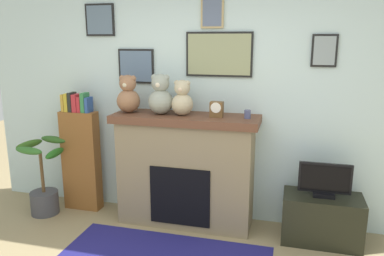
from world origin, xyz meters
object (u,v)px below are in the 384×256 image
Objects in this scene: mantel_clock at (217,109)px; bookshelf at (81,156)px; potted_plant at (44,185)px; tv_stand at (322,219)px; teddy_bear_cream at (161,96)px; candle_jar at (247,114)px; television at (325,181)px; teddy_bear_grey at (128,96)px; fireplace at (186,169)px; teddy_bear_tan at (182,99)px.

bookshelf is at bearing 178.03° from mantel_clock.
potted_plant reaches higher than tv_stand.
teddy_bear_cream reaches higher than bookshelf.
teddy_bear_cream reaches higher than candle_jar.
potted_plant is 1.77× the size of television.
teddy_bear_grey reaches higher than potted_plant.
candle_jar is (2.26, 0.19, 0.90)m from potted_plant.
fireplace is at bearing 7.41° from potted_plant.
teddy_bear_tan is at bearing 0.00° from teddy_bear_grey.
television is 1.35× the size of teddy_bear_tan.
television is 5.72× the size of candle_jar.
teddy_bear_tan is at bearing 178.10° from television.
teddy_bear_cream is at bearing -179.98° from teddy_bear_tan.
teddy_bear_grey is 0.96× the size of teddy_bear_cream.
potted_plant is (-1.62, -0.21, -0.26)m from fireplace.
bookshelf is 2.81× the size of television.
teddy_bear_cream is 0.23m from teddy_bear_tan.
teddy_bear_grey is at bearing 10.96° from potted_plant.
teddy_bear_grey is at bearing 180.00° from teddy_bear_cream.
teddy_bear_grey reaches higher than mantel_clock.
tv_stand is 8.75× the size of candle_jar.
mantel_clock is at bearing -0.19° from teddy_bear_tan.
fireplace is 3.82× the size of teddy_bear_grey.
bookshelf is (-1.27, 0.04, 0.04)m from fireplace.
fireplace is 0.75m from teddy_bear_tan.
television is 1.83m from teddy_bear_cream.
fireplace is at bearing 178.41° from candle_jar.
teddy_bear_grey reaches higher than bookshelf.
teddy_bear_grey is at bearing -179.98° from candle_jar.
fireplace is at bearing 176.62° from mantel_clock.
candle_jar is at bearing -1.59° from fireplace.
bookshelf is at bearing 177.83° from television.
candle_jar is 0.91m from teddy_bear_cream.
candle_jar is 0.68m from teddy_bear_tan.
teddy_bear_cream reaches higher than television.
teddy_bear_tan is (0.23, 0.00, -0.02)m from teddy_bear_cream.
mantel_clock is (0.33, -0.02, 0.67)m from fireplace.
fireplace is 1.40m from television.
tv_stand is 1.49m from mantel_clock.
potted_plant is 2.44m from candle_jar.
candle_jar reaches higher than fireplace.
mantel_clock is at bearing 177.53° from television.
bookshelf is 8.92× the size of mantel_clock.
teddy_bear_cream reaches higher than fireplace.
potted_plant is 2.08× the size of teddy_bear_cream.
teddy_bear_tan is at bearing 0.02° from teddy_bear_cream.
tv_stand is 1.53× the size of television.
candle_jar is 1.27m from teddy_bear_grey.
potted_plant is 1.90m from teddy_bear_tan.
candle_jar is 0.21× the size of teddy_bear_cream.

